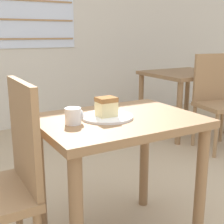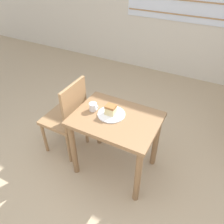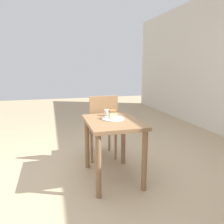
# 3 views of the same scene
# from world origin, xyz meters

# --- Properties ---
(ground_plane) EXTENTS (14.00, 14.00, 0.00)m
(ground_plane) POSITION_xyz_m (0.00, 0.00, 0.00)
(ground_plane) COLOR tan
(dining_table_near) EXTENTS (0.81, 0.61, 0.73)m
(dining_table_near) POSITION_xyz_m (-0.03, 0.50, 0.58)
(dining_table_near) COLOR olive
(dining_table_near) RESTS_ON ground_plane
(chair_near_window) EXTENTS (0.41, 0.41, 0.95)m
(chair_near_window) POSITION_xyz_m (-0.63, 0.50, 0.51)
(chair_near_window) COLOR #9E754C
(chair_near_window) RESTS_ON ground_plane
(plate) EXTENTS (0.26, 0.26, 0.01)m
(plate) POSITION_xyz_m (-0.09, 0.51, 0.73)
(plate) COLOR white
(plate) RESTS_ON dining_table_near
(cake_slice) EXTENTS (0.10, 0.08, 0.10)m
(cake_slice) POSITION_xyz_m (-0.09, 0.51, 0.79)
(cake_slice) COLOR beige
(cake_slice) RESTS_ON plate
(coffee_mug) EXTENTS (0.08, 0.08, 0.08)m
(coffee_mug) POSITION_xyz_m (-0.28, 0.50, 0.77)
(coffee_mug) COLOR white
(coffee_mug) RESTS_ON dining_table_near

